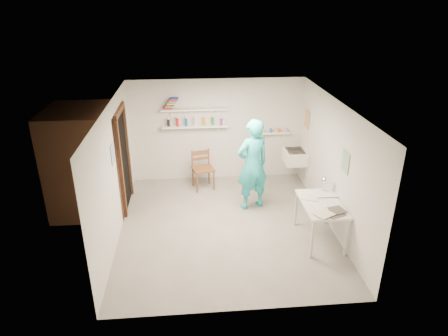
{
  "coord_description": "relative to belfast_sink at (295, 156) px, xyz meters",
  "views": [
    {
      "loc": [
        -0.63,
        -6.58,
        4.14
      ],
      "look_at": [
        0.0,
        0.4,
        1.05
      ],
      "focal_mm": 32.0,
      "sensor_mm": 36.0,
      "label": 1
    }
  ],
  "objects": [
    {
      "name": "poster_left",
      "position": [
        -3.74,
        -1.65,
        0.85
      ],
      "size": [
        0.01,
        0.28,
        0.36
      ],
      "primitive_type": "cube",
      "color": "#334C7F",
      "rests_on": "wall_left"
    },
    {
      "name": "poster_right_b",
      "position": [
        0.24,
        -2.25,
        0.8
      ],
      "size": [
        0.01,
        0.3,
        0.38
      ],
      "primitive_type": "cube",
      "color": "#3F724C",
      "rests_on": "wall_right"
    },
    {
      "name": "wall_clock",
      "position": [
        -1.07,
        -0.78,
        0.58
      ],
      "size": [
        0.33,
        0.15,
        0.34
      ],
      "primitive_type": "cylinder",
      "rotation": [
        1.57,
        0.0,
        0.36
      ],
      "color": "#CDB28C",
      "rests_on": "man"
    },
    {
      "name": "wall_right",
      "position": [
        0.26,
        -1.7,
        0.5
      ],
      "size": [
        0.02,
        4.5,
        2.4
      ],
      "primitive_type": "cube",
      "color": "silver",
      "rests_on": "ground"
    },
    {
      "name": "ledge_shelf",
      "position": [
        -0.4,
        0.47,
        0.42
      ],
      "size": [
        0.7,
        0.14,
        0.03
      ],
      "primitive_type": "cube",
      "color": "white",
      "rests_on": "wall_back"
    },
    {
      "name": "door_jamb_near",
      "position": [
        -3.72,
        -1.15,
        0.3
      ],
      "size": [
        0.06,
        0.1,
        2.0
      ],
      "primitive_type": "cube",
      "color": "brown",
      "rests_on": "ground"
    },
    {
      "name": "door_jamb_far",
      "position": [
        -3.72,
        -0.15,
        0.3
      ],
      "size": [
        0.06,
        0.1,
        2.0
      ],
      "primitive_type": "cube",
      "color": "brown",
      "rests_on": "ground"
    },
    {
      "name": "shelf_lower",
      "position": [
        -2.25,
        0.43,
        0.65
      ],
      "size": [
        1.5,
        0.22,
        0.03
      ],
      "primitive_type": "cube",
      "color": "white",
      "rests_on": "wall_back"
    },
    {
      "name": "floor",
      "position": [
        -1.75,
        -1.7,
        -0.71
      ],
      "size": [
        4.0,
        4.5,
        0.02
      ],
      "primitive_type": "cube",
      "color": "slate",
      "rests_on": "ground"
    },
    {
      "name": "wooden_chair",
      "position": [
        -2.11,
        -0.02,
        -0.22
      ],
      "size": [
        0.54,
        0.53,
        0.97
      ],
      "primitive_type": "cube",
      "rotation": [
        0.0,
        0.0,
        0.25
      ],
      "color": "brown",
      "rests_on": "ground"
    },
    {
      "name": "doorway_recess",
      "position": [
        -3.74,
        -0.65,
        0.3
      ],
      "size": [
        0.02,
        0.9,
        2.0
      ],
      "primitive_type": "cube",
      "color": "black",
      "rests_on": "wall_left"
    },
    {
      "name": "door_lintel",
      "position": [
        -3.72,
        -0.65,
        1.35
      ],
      "size": [
        0.06,
        1.05,
        0.1
      ],
      "primitive_type": "cube",
      "color": "brown",
      "rests_on": "wall_left"
    },
    {
      "name": "ceiling",
      "position": [
        -1.75,
        -1.7,
        1.71
      ],
      "size": [
        4.0,
        4.5,
        0.02
      ],
      "primitive_type": "cube",
      "color": "silver",
      "rests_on": "wall_back"
    },
    {
      "name": "desk_lamp",
      "position": [
        0.08,
        -1.85,
        0.27
      ],
      "size": [
        0.14,
        0.14,
        0.14
      ],
      "primitive_type": "sphere",
      "color": "white",
      "rests_on": "work_table"
    },
    {
      "name": "ledge_pots",
      "position": [
        -0.4,
        0.47,
        0.48
      ],
      "size": [
        0.48,
        0.07,
        0.09
      ],
      "color": "silver",
      "rests_on": "ledge_shelf"
    },
    {
      "name": "shelf_upper",
      "position": [
        -2.25,
        0.43,
        1.05
      ],
      "size": [
        1.5,
        0.22,
        0.03
      ],
      "primitive_type": "cube",
      "color": "white",
      "rests_on": "wall_back"
    },
    {
      "name": "papers",
      "position": [
        -0.11,
        -2.3,
        0.07
      ],
      "size": [
        0.3,
        0.22,
        0.03
      ],
      "color": "silver",
      "rests_on": "work_table"
    },
    {
      "name": "poster_right_a",
      "position": [
        0.24,
        0.1,
        0.85
      ],
      "size": [
        0.01,
        0.34,
        0.42
      ],
      "primitive_type": "cube",
      "color": "#995933",
      "rests_on": "wall_right"
    },
    {
      "name": "wall_left",
      "position": [
        -3.76,
        -1.7,
        0.5
      ],
      "size": [
        0.02,
        4.5,
        2.4
      ],
      "primitive_type": "cube",
      "color": "silver",
      "rests_on": "ground"
    },
    {
      "name": "spray_cans",
      "position": [
        -2.25,
        0.43,
        0.75
      ],
      "size": [
        1.26,
        0.06,
        0.17
      ],
      "color": "black",
      "rests_on": "shelf_lower"
    },
    {
      "name": "work_table",
      "position": [
        -0.11,
        -2.3,
        -0.32
      ],
      "size": [
        0.68,
        1.13,
        0.75
      ],
      "primitive_type": "cube",
      "color": "silver",
      "rests_on": "ground"
    },
    {
      "name": "corridor_box",
      "position": [
        -4.45,
        -0.65,
        0.35
      ],
      "size": [
        1.4,
        1.5,
        2.1
      ],
      "primitive_type": "cube",
      "color": "brown",
      "rests_on": "ground"
    },
    {
      "name": "wall_front",
      "position": [
        -1.75,
        -3.96,
        0.5
      ],
      "size": [
        4.0,
        0.02,
        2.4
      ],
      "primitive_type": "cube",
      "color": "silver",
      "rests_on": "ground"
    },
    {
      "name": "wall_back",
      "position": [
        -1.75,
        0.56,
        0.5
      ],
      "size": [
        4.0,
        0.02,
        2.4
      ],
      "primitive_type": "cube",
      "color": "silver",
      "rests_on": "ground"
    },
    {
      "name": "man",
      "position": [
        -1.14,
        -0.98,
        0.26
      ],
      "size": [
        0.81,
        0.67,
        1.91
      ],
      "primitive_type": "imported",
      "rotation": [
        0.0,
        0.0,
        3.5
      ],
      "color": "#26BAC1",
      "rests_on": "ground"
    },
    {
      "name": "book_stack",
      "position": [
        -2.77,
        0.43,
        1.19
      ],
      "size": [
        0.34,
        0.14,
        0.25
      ],
      "color": "red",
      "rests_on": "shelf_upper"
    },
    {
      "name": "belfast_sink",
      "position": [
        0.0,
        0.0,
        0.0
      ],
      "size": [
        0.48,
        0.6,
        0.3
      ],
      "primitive_type": "cube",
      "color": "white",
      "rests_on": "wall_right"
    }
  ]
}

